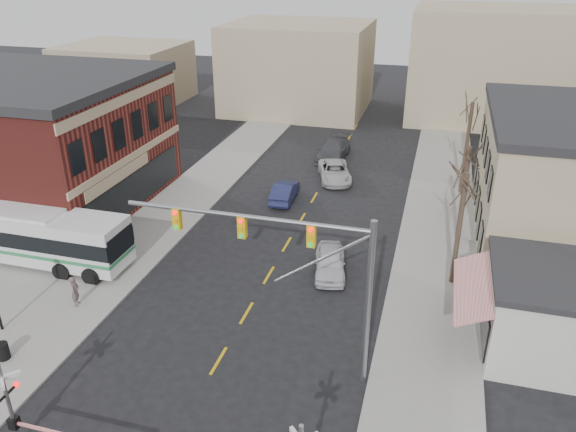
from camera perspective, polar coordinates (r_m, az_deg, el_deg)
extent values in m
plane|color=black|center=(26.19, -8.76, -17.05)|extent=(160.00, 160.00, 0.00)
cube|color=gray|center=(45.09, -9.76, 2.22)|extent=(5.00, 60.00, 0.12)
cube|color=gray|center=(41.24, 15.00, -0.59)|extent=(5.00, 60.00, 0.12)
cube|color=tan|center=(41.42, -15.57, 5.82)|extent=(0.10, 15.00, 0.50)
cube|color=tan|center=(40.30, -16.26, 11.31)|extent=(0.10, 15.00, 0.70)
cube|color=black|center=(42.29, -15.18, 2.64)|extent=(0.08, 13.00, 2.60)
cube|color=red|center=(28.47, 18.24, -6.77)|extent=(1.68, 6.00, 0.87)
cylinder|color=#382B21|center=(32.58, 16.97, -1.33)|extent=(0.28, 0.28, 6.75)
cylinder|color=#382B21|center=(38.17, 17.38, 2.24)|extent=(0.28, 0.28, 6.30)
cylinder|color=#382B21|center=(45.55, 17.65, 6.54)|extent=(0.28, 0.28, 7.20)
cube|color=silver|center=(37.77, -25.08, -1.60)|extent=(13.11, 2.92, 2.93)
cube|color=black|center=(37.69, -25.14, -1.31)|extent=(13.15, 2.96, 0.98)
cube|color=#297C48|center=(38.05, -24.90, -2.49)|extent=(13.15, 2.96, 0.22)
cylinder|color=black|center=(38.36, -24.71, -3.42)|extent=(1.11, 2.84, 1.09)
cylinder|color=gray|center=(24.14, 8.12, -9.04)|extent=(0.28, 0.28, 8.00)
cylinder|color=gray|center=(23.46, -4.44, -0.04)|extent=(10.76, 0.20, 0.20)
cube|color=gold|center=(22.94, 2.40, -1.99)|extent=(0.35, 0.30, 1.00)
cube|color=gold|center=(23.72, -4.67, -1.10)|extent=(0.35, 0.30, 1.00)
cube|color=gold|center=(24.83, -11.20, -0.26)|extent=(0.35, 0.30, 1.00)
cylinder|color=gray|center=(24.74, -26.48, -16.79)|extent=(0.16, 0.16, 4.00)
cube|color=silver|center=(23.95, -27.09, -14.45)|extent=(1.00, 1.00, 0.18)
cube|color=silver|center=(23.95, -27.09, -14.45)|extent=(1.00, 1.00, 0.18)
sphere|color=#FF0C0C|center=(24.72, -25.88, -15.17)|extent=(0.26, 0.26, 0.26)
cube|color=black|center=(25.32, -26.07, -18.32)|extent=(0.35, 0.35, 0.50)
cylinder|color=black|center=(30.20, -27.01, -12.13)|extent=(0.60, 0.60, 0.82)
imported|color=silver|center=(33.56, 4.30, -4.69)|extent=(2.64, 4.68, 1.50)
imported|color=#1C2047|center=(43.17, -0.36, 2.49)|extent=(1.77, 4.46, 1.44)
imported|color=#B4B4B4|center=(47.26, 4.76, 4.50)|extent=(3.89, 5.76, 1.47)
imported|color=#3D3E42|center=(52.24, 4.60, 6.69)|extent=(2.66, 5.86, 1.67)
imported|color=#5C4C4A|center=(32.45, -20.81, -7.13)|extent=(0.58, 0.73, 1.74)
imported|color=#303554|center=(36.38, -20.62, -3.52)|extent=(1.01, 0.97, 1.64)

